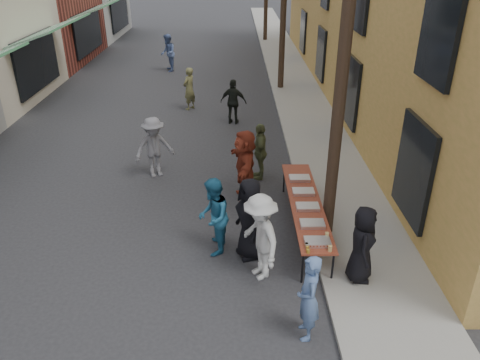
{
  "coord_description": "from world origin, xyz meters",
  "views": [
    {
      "loc": [
        2.22,
        -5.98,
        5.92
      ],
      "look_at": [
        2.32,
        3.18,
        1.3
      ],
      "focal_mm": 35.0,
      "sensor_mm": 36.0,
      "label": 1
    }
  ],
  "objects_px": {
    "serving_table": "(305,203)",
    "server": "(362,244)",
    "catering_tray_sausage": "(317,242)",
    "guest_front_a": "(250,219)",
    "utility_pole_near": "(346,30)",
    "guest_front_c": "(213,217)"
  },
  "relations": [
    {
      "from": "utility_pole_near",
      "to": "serving_table",
      "type": "bearing_deg",
      "value": 161.32
    },
    {
      "from": "guest_front_c",
      "to": "server",
      "type": "xyz_separation_m",
      "value": [
        2.84,
        -1.07,
        0.03
      ]
    },
    {
      "from": "catering_tray_sausage",
      "to": "guest_front_a",
      "type": "height_order",
      "value": "guest_front_a"
    },
    {
      "from": "utility_pole_near",
      "to": "guest_front_a",
      "type": "relative_size",
      "value": 5.04
    },
    {
      "from": "catering_tray_sausage",
      "to": "guest_front_a",
      "type": "relative_size",
      "value": 0.28
    },
    {
      "from": "utility_pole_near",
      "to": "catering_tray_sausage",
      "type": "relative_size",
      "value": 18.0
    },
    {
      "from": "guest_front_c",
      "to": "serving_table",
      "type": "bearing_deg",
      "value": 114.76
    },
    {
      "from": "guest_front_c",
      "to": "server",
      "type": "relative_size",
      "value": 1.09
    },
    {
      "from": "catering_tray_sausage",
      "to": "server",
      "type": "distance_m",
      "value": 0.84
    },
    {
      "from": "catering_tray_sausage",
      "to": "server",
      "type": "xyz_separation_m",
      "value": [
        0.8,
        -0.22,
        0.09
      ]
    },
    {
      "from": "guest_front_c",
      "to": "guest_front_a",
      "type": "bearing_deg",
      "value": 81.97
    },
    {
      "from": "utility_pole_near",
      "to": "server",
      "type": "xyz_separation_m",
      "value": [
        0.3,
        -1.7,
        -3.62
      ]
    },
    {
      "from": "serving_table",
      "to": "catering_tray_sausage",
      "type": "xyz_separation_m",
      "value": [
        -0.0,
        -1.65,
        0.08
      ]
    },
    {
      "from": "guest_front_c",
      "to": "server",
      "type": "distance_m",
      "value": 3.04
    },
    {
      "from": "catering_tray_sausage",
      "to": "guest_front_c",
      "type": "height_order",
      "value": "guest_front_c"
    },
    {
      "from": "utility_pole_near",
      "to": "guest_front_a",
      "type": "height_order",
      "value": "utility_pole_near"
    },
    {
      "from": "guest_front_a",
      "to": "server",
      "type": "relative_size",
      "value": 1.14
    },
    {
      "from": "serving_table",
      "to": "server",
      "type": "relative_size",
      "value": 2.55
    },
    {
      "from": "guest_front_a",
      "to": "guest_front_c",
      "type": "bearing_deg",
      "value": -122.41
    },
    {
      "from": "catering_tray_sausage",
      "to": "guest_front_a",
      "type": "distance_m",
      "value": 1.47
    },
    {
      "from": "serving_table",
      "to": "catering_tray_sausage",
      "type": "height_order",
      "value": "catering_tray_sausage"
    },
    {
      "from": "server",
      "to": "utility_pole_near",
      "type": "bearing_deg",
      "value": 19.6
    }
  ]
}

